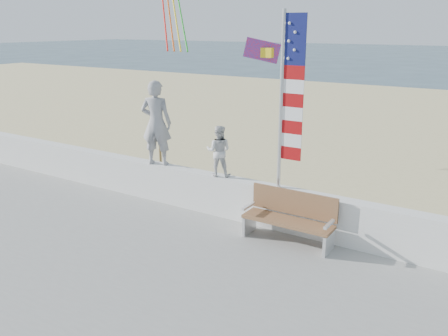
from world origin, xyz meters
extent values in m
plane|color=#284451|center=(0.00, 0.00, 0.00)|extent=(220.00, 220.00, 0.00)
cube|color=beige|center=(0.00, 9.00, 0.04)|extent=(90.00, 40.00, 0.08)
cube|color=white|center=(0.00, 2.00, 0.63)|extent=(30.00, 0.35, 0.90)
imported|color=gray|center=(-1.81, 2.00, 2.08)|extent=(0.85, 0.69, 2.00)
imported|color=silver|center=(-0.06, 2.00, 1.65)|extent=(0.67, 0.60, 1.13)
cube|color=#8A5F3C|center=(1.89, 1.45, 0.62)|extent=(1.80, 0.50, 0.06)
cube|color=brown|center=(1.89, 1.72, 0.93)|extent=(1.80, 0.05, 0.50)
cube|color=silver|center=(1.04, 1.45, 0.38)|extent=(0.06, 0.50, 0.40)
cube|color=white|center=(1.04, 1.40, 0.78)|extent=(0.06, 0.45, 0.05)
cube|color=silver|center=(2.74, 1.45, 0.38)|extent=(0.06, 0.50, 0.40)
cube|color=silver|center=(2.74, 1.40, 0.78)|extent=(0.06, 0.45, 0.05)
cylinder|color=silver|center=(1.40, 2.00, 2.83)|extent=(0.08, 0.08, 3.50)
cube|color=#0F1451|center=(1.64, 2.00, 4.03)|extent=(0.44, 0.02, 0.95)
cube|color=#9E0A0C|center=(1.64, 2.00, 1.84)|extent=(0.44, 0.02, 0.26)
cube|color=white|center=(1.64, 2.00, 2.10)|extent=(0.44, 0.02, 0.26)
cube|color=#9E0A0C|center=(1.64, 2.00, 2.37)|extent=(0.44, 0.02, 0.26)
cube|color=white|center=(1.64, 2.00, 2.63)|extent=(0.44, 0.02, 0.26)
cube|color=#9E0A0C|center=(1.64, 2.00, 2.89)|extent=(0.44, 0.02, 0.26)
cube|color=white|center=(1.64, 2.00, 3.16)|extent=(0.44, 0.02, 0.26)
cube|color=#9E0A0C|center=(1.64, 2.00, 3.42)|extent=(0.44, 0.02, 0.26)
sphere|color=white|center=(1.52, 1.98, 3.68)|extent=(0.06, 0.06, 0.06)
sphere|color=white|center=(1.64, 1.98, 3.84)|extent=(0.06, 0.06, 0.06)
sphere|color=white|center=(1.52, 1.98, 4.00)|extent=(0.06, 0.06, 0.06)
sphere|color=white|center=(1.64, 1.98, 4.16)|extent=(0.06, 0.06, 0.06)
sphere|color=white|center=(1.52, 1.98, 4.32)|extent=(0.06, 0.06, 0.06)
cube|color=#FF1C27|center=(-0.24, 4.27, 3.69)|extent=(0.94, 0.62, 0.64)
cube|color=yellow|center=(-0.09, 4.27, 3.64)|extent=(0.33, 0.25, 0.24)
cylinder|color=olive|center=(-3.13, 3.67, 0.68)|extent=(0.07, 0.07, 1.20)
cube|color=brown|center=(-3.13, 3.65, 1.33)|extent=(0.32, 0.03, 0.42)
camera|label=1|loc=(5.37, -6.42, 4.28)|focal=38.00mm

